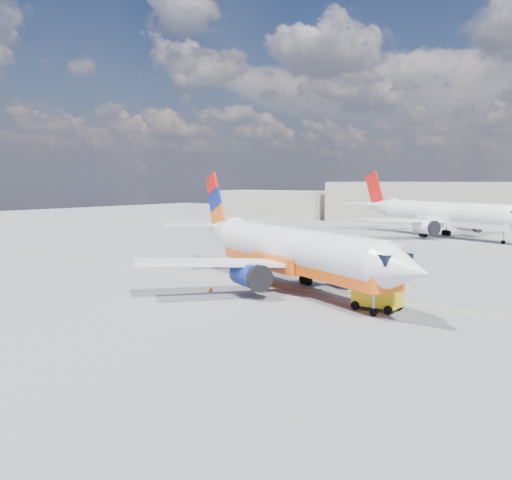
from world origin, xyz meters
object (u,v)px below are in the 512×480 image
Objects in this scene: second_jet at (440,215)px; traffic_cone at (211,289)px; main_jet at (288,250)px; gse_tug at (376,294)px.

traffic_cone is at bearing -64.97° from second_jet.
main_jet is 0.92× the size of second_jet.
gse_tug reaches higher than traffic_cone.
second_jet reaches higher than main_jet.
main_jet is 55.58× the size of traffic_cone.
second_jet is 51.99m from traffic_cone.
traffic_cone is at bearing -169.40° from gse_tug.
main_jet is 9.02m from gse_tug.
gse_tug is at bearing 10.58° from traffic_cone.
main_jet is 6.65m from traffic_cone.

